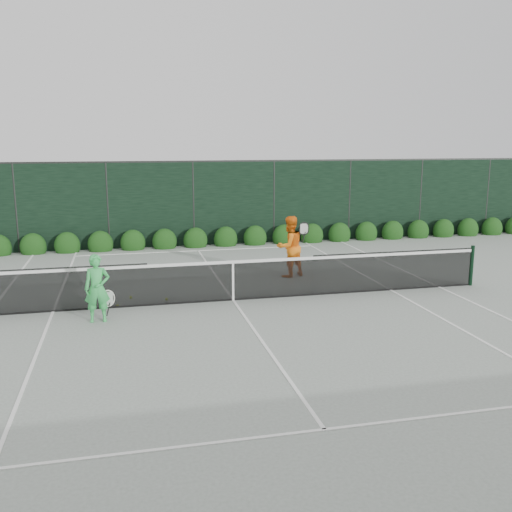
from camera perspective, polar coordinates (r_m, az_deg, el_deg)
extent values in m
plane|color=gray|center=(13.73, -2.29, -4.46)|extent=(80.00, 80.00, 0.00)
cylinder|color=black|center=(16.05, 20.75, -0.89)|extent=(0.10, 0.10, 1.07)
cube|color=black|center=(13.49, -20.14, -3.24)|extent=(4.40, 0.01, 1.02)
cube|color=black|center=(13.61, -2.31, -2.51)|extent=(4.00, 0.01, 0.96)
cube|color=black|center=(14.95, 13.71, -1.45)|extent=(4.40, 0.01, 1.02)
cube|color=white|center=(13.50, -2.33, -0.60)|extent=(12.80, 0.03, 0.07)
cube|color=black|center=(13.73, -2.29, -4.38)|extent=(12.80, 0.02, 0.04)
cube|color=white|center=(13.61, -2.31, -2.61)|extent=(0.05, 0.03, 0.91)
imported|color=#38C158|center=(12.45, -15.60, -3.13)|extent=(0.53, 0.35, 1.45)
torus|color=white|center=(12.60, -14.61, -4.13)|extent=(0.30, 0.07, 0.30)
cylinder|color=black|center=(12.67, -14.55, -5.17)|extent=(0.10, 0.03, 0.30)
imported|color=orange|center=(15.94, 3.38, 0.95)|extent=(1.01, 0.90, 1.71)
torus|color=black|center=(15.77, 4.83, 2.75)|extent=(0.30, 0.05, 0.30)
cylinder|color=black|center=(15.81, 4.81, 1.89)|extent=(0.10, 0.03, 0.30)
cube|color=white|center=(15.68, 17.83, -2.96)|extent=(0.06, 23.77, 0.01)
cube|color=white|center=(13.61, -19.64, -5.27)|extent=(0.06, 23.77, 0.01)
cube|color=white|center=(15.03, 13.33, -3.33)|extent=(0.06, 23.77, 0.01)
cube|color=white|center=(25.26, -7.42, 2.86)|extent=(11.03, 0.06, 0.01)
cube|color=white|center=(19.89, -5.79, 0.54)|extent=(8.23, 0.06, 0.01)
cube|color=white|center=(7.97, 6.85, -16.85)|extent=(8.23, 0.06, 0.01)
cube|color=white|center=(13.73, -2.29, -4.43)|extent=(0.06, 12.80, 0.01)
cube|color=black|center=(20.74, -6.27, 5.16)|extent=(32.00, 0.06, 3.00)
cube|color=#262826|center=(20.63, -6.37, 9.39)|extent=(32.00, 0.06, 0.06)
cylinder|color=#262826|center=(20.89, -22.88, 4.37)|extent=(0.08, 0.08, 3.00)
cylinder|color=#262826|center=(20.60, -14.61, 4.82)|extent=(0.08, 0.08, 3.00)
cylinder|color=#262826|center=(20.74, -6.27, 5.16)|extent=(0.08, 0.08, 3.00)
cylinder|color=#262826|center=(21.31, 1.79, 5.40)|extent=(0.08, 0.08, 3.00)
cylinder|color=#262826|center=(22.27, 9.31, 5.52)|extent=(0.08, 0.08, 3.00)
cylinder|color=#262826|center=(23.57, 16.10, 5.55)|extent=(0.08, 0.08, 3.00)
cylinder|color=#262826|center=(25.17, 22.10, 5.51)|extent=(0.08, 0.08, 3.00)
ellipsoid|color=#0F350E|center=(20.65, -21.39, 0.85)|extent=(0.86, 0.65, 0.94)
ellipsoid|color=#0F350E|center=(20.52, -18.36, 1.00)|extent=(0.86, 0.65, 0.94)
ellipsoid|color=#0F350E|center=(20.45, -15.29, 1.14)|extent=(0.86, 0.65, 0.94)
ellipsoid|color=#0F350E|center=(20.43, -12.21, 1.29)|extent=(0.86, 0.65, 0.94)
ellipsoid|color=#0F350E|center=(20.47, -9.13, 1.42)|extent=(0.86, 0.65, 0.94)
ellipsoid|color=#0F350E|center=(20.58, -6.08, 1.56)|extent=(0.86, 0.65, 0.94)
ellipsoid|color=#0F350E|center=(20.74, -3.06, 1.68)|extent=(0.86, 0.65, 0.94)
ellipsoid|color=#0F350E|center=(20.96, -0.10, 1.80)|extent=(0.86, 0.65, 0.94)
ellipsoid|color=#0F350E|center=(21.23, 2.80, 1.92)|extent=(0.86, 0.65, 0.94)
ellipsoid|color=#0F350E|center=(21.55, 5.61, 2.02)|extent=(0.86, 0.65, 0.94)
ellipsoid|color=#0F350E|center=(21.93, 8.34, 2.12)|extent=(0.86, 0.65, 0.94)
ellipsoid|color=#0F350E|center=(22.35, 10.97, 2.21)|extent=(0.86, 0.65, 0.94)
ellipsoid|color=#0F350E|center=(22.82, 13.49, 2.29)|extent=(0.86, 0.65, 0.94)
ellipsoid|color=#0F350E|center=(23.33, 15.91, 2.36)|extent=(0.86, 0.65, 0.94)
ellipsoid|color=#0F350E|center=(23.88, 18.22, 2.43)|extent=(0.86, 0.65, 0.94)
ellipsoid|color=#0F350E|center=(24.47, 20.43, 2.49)|extent=(0.86, 0.65, 0.94)
ellipsoid|color=#0F350E|center=(25.09, 22.53, 2.54)|extent=(0.86, 0.65, 0.94)
sphere|color=#DAF737|center=(13.58, -13.68, -4.82)|extent=(0.07, 0.07, 0.07)
sphere|color=#DAF737|center=(14.19, -12.41, -4.05)|extent=(0.07, 0.07, 0.07)
sphere|color=#DAF737|center=(13.88, -8.94, -4.27)|extent=(0.07, 0.07, 0.07)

